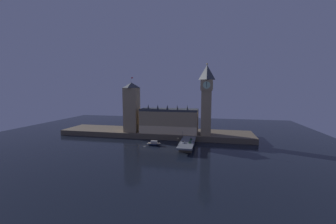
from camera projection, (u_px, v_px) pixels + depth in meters
ground_plane at (145, 144)px, 203.94m from camera, size 400.00×400.00×0.00m
embankment at (155, 133)px, 241.59m from camera, size 220.00×42.00×5.80m
parliament_hall at (169, 121)px, 229.01m from camera, size 63.20×22.79×31.96m
clock_tower at (206, 98)px, 213.07m from camera, size 12.63×12.74×74.50m
victoria_tower at (132, 107)px, 233.54m from camera, size 15.43×15.43×61.67m
bridge at (187, 144)px, 189.99m from camera, size 13.10×46.00×5.67m
car_northbound_trail at (183, 142)px, 185.37m from camera, size 1.90×4.34×1.35m
car_southbound_lead at (190, 142)px, 185.29m from camera, size 2.06×3.97×1.58m
car_southbound_trail at (191, 139)px, 196.24m from camera, size 2.01×4.71×1.57m
pedestrian_mid_walk at (193, 142)px, 186.36m from camera, size 0.38×0.38×1.73m
street_lamp_near at (178, 141)px, 176.25m from camera, size 1.34×0.60×6.77m
street_lamp_mid at (194, 138)px, 188.11m from camera, size 1.34×0.60×6.39m
street_lamp_far at (183, 133)px, 204.88m from camera, size 1.34×0.60×7.16m
boat_upstream at (154, 144)px, 197.97m from camera, size 14.13×5.27×4.52m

